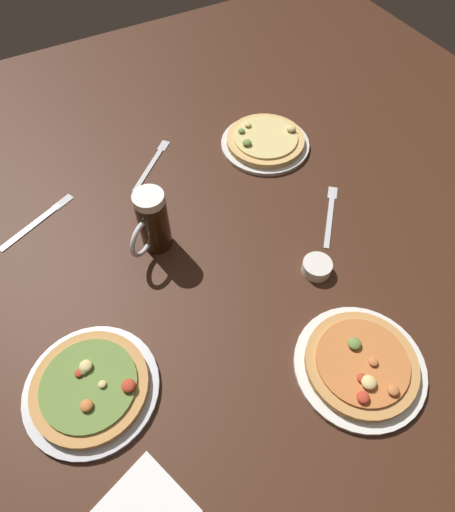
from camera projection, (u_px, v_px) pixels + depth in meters
The scene contains 9 objects.
ground_plane at pixel (228, 264), 1.10m from camera, with size 2.40×2.40×0.03m, color #3D2114.
pizza_plate_near at pixel (361, 365), 0.92m from camera, with size 0.28×0.28×0.05m.
pizza_plate_far at pixel (265, 141), 1.33m from camera, with size 0.27×0.27×0.05m.
pizza_plate_side at pixel (91, 387), 0.89m from camera, with size 0.28×0.28×0.05m.
beer_mug_dark at pixel (152, 223), 1.05m from camera, with size 0.12×0.10×0.18m.
ramekin_sauce at pixel (317, 267), 1.06m from camera, with size 0.07×0.07×0.03m, color silver.
fork_left at pixel (330, 214), 1.18m from camera, with size 0.16×0.18×0.01m.
knife_right at pixel (38, 221), 1.16m from camera, with size 0.22×0.12×0.01m.
fork_spare at pixel (152, 163), 1.29m from camera, with size 0.18×0.17×0.01m.
Camera 1 is at (-0.30, -0.54, 0.90)m, focal length 30.44 mm.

